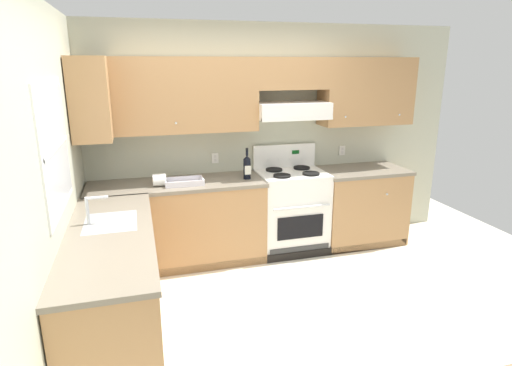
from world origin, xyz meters
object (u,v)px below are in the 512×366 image
at_px(wine_bottle, 247,167).
at_px(bowl, 184,182).
at_px(stove, 291,210).
at_px(paper_towel_roll, 159,180).

height_order(wine_bottle, bowl, wine_bottle).
bearing_deg(bowl, wine_bottle, 2.99).
distance_m(stove, bowl, 1.31).
bearing_deg(wine_bottle, bowl, -177.01).
bearing_deg(paper_towel_roll, stove, 3.18).
bearing_deg(bowl, stove, 4.37).
distance_m(wine_bottle, bowl, 0.69).
bearing_deg(stove, paper_towel_roll, -176.82).
height_order(bowl, paper_towel_roll, paper_towel_roll).
xyz_separation_m(stove, bowl, (-1.22, -0.09, 0.45)).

